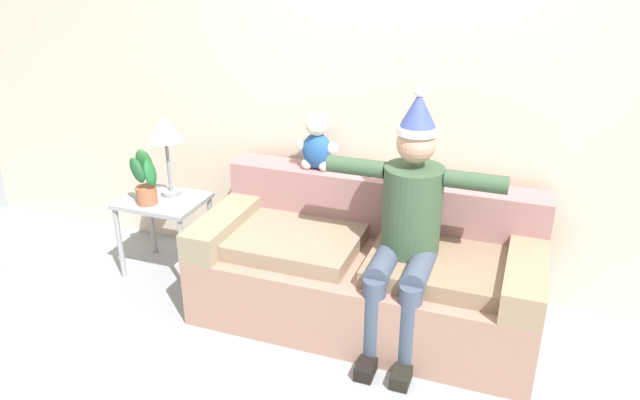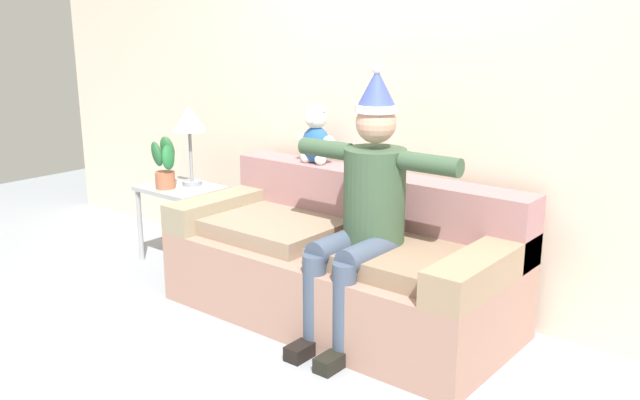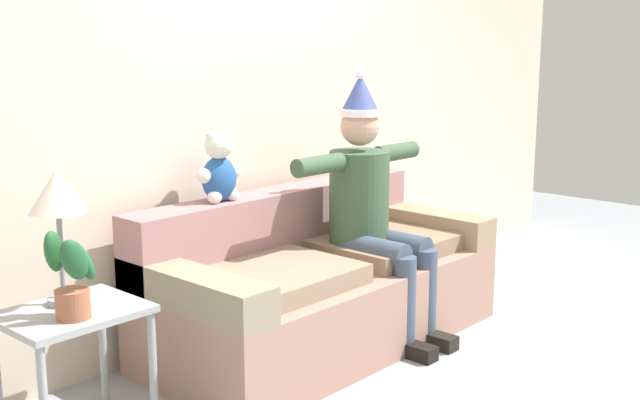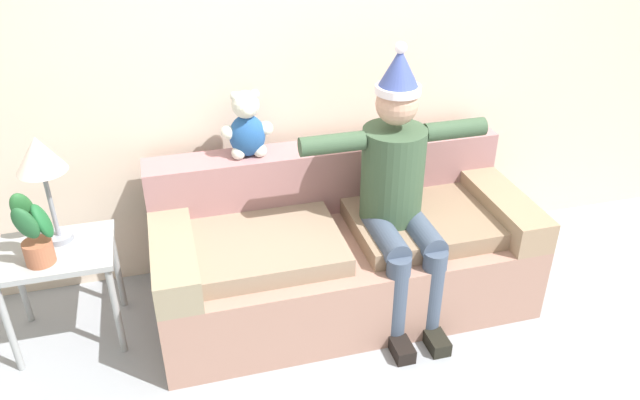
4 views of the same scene
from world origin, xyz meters
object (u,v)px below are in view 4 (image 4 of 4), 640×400
object	(u,v)px
teddy_bear	(247,127)
side_table	(58,264)
table_lamp	(40,160)
couch	(340,247)
potted_plant	(34,232)
person_seated	(399,188)

from	to	relation	value
teddy_bear	side_table	bearing A→B (deg)	-165.82
teddy_bear	table_lamp	world-z (taller)	teddy_bear
teddy_bear	couch	bearing A→B (deg)	-33.23
couch	potted_plant	bearing A→B (deg)	-177.53
couch	teddy_bear	xyz separation A→B (m)	(-0.45, 0.30, 0.68)
teddy_bear	potted_plant	distance (m)	1.19
table_lamp	potted_plant	bearing A→B (deg)	-109.72
side_table	person_seated	bearing A→B (deg)	-6.33
person_seated	teddy_bear	distance (m)	0.88
side_table	potted_plant	size ratio (longest dim) A/B	1.52
side_table	table_lamp	world-z (taller)	table_lamp
teddy_bear	side_table	world-z (taller)	teddy_bear
person_seated	table_lamp	distance (m)	1.79
couch	table_lamp	xyz separation A→B (m)	(-1.49, 0.12, 0.70)
couch	person_seated	distance (m)	0.54
table_lamp	couch	bearing A→B (deg)	-4.65
person_seated	teddy_bear	size ratio (longest dim) A/B	3.99
couch	teddy_bear	world-z (taller)	teddy_bear
potted_plant	person_seated	bearing A→B (deg)	-3.09
person_seated	couch	bearing A→B (deg)	148.03
person_seated	side_table	distance (m)	1.80
teddy_bear	potted_plant	world-z (taller)	teddy_bear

